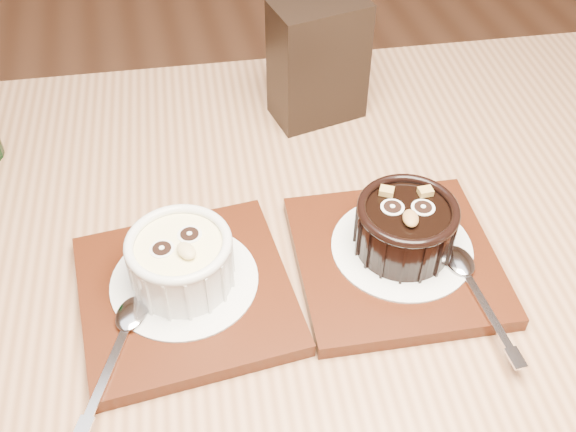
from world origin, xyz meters
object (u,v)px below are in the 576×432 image
ramekin_white (181,259)px  condiment_stand (318,62)px  table (294,360)px  tray_left (186,294)px  ramekin_dark (406,225)px  tray_right (395,260)px

ramekin_white → condiment_stand: (0.18, 0.23, 0.03)m
table → tray_left: tray_left is taller
table → ramekin_dark: 0.18m
tray_right → condiment_stand: bearing=92.2°
tray_left → ramekin_dark: (0.20, 0.00, 0.04)m
ramekin_dark → condiment_stand: bearing=108.2°
ramekin_white → tray_right: bearing=-28.1°
ramekin_white → ramekin_dark: 0.20m
condiment_stand → tray_left: bearing=-127.4°
ramekin_white → tray_right: (0.19, -0.01, -0.04)m
tray_right → condiment_stand: condiment_stand is taller
tray_left → condiment_stand: (0.18, 0.24, 0.06)m
condiment_stand → table: bearing=-108.9°
ramekin_dark → condiment_stand: condiment_stand is taller
tray_right → ramekin_white: bearing=176.2°
condiment_stand → tray_right: bearing=-87.8°
tray_left → tray_right: size_ratio=1.00×
table → condiment_stand: (0.09, 0.27, 0.16)m
ramekin_dark → condiment_stand: 0.24m
table → ramekin_white: ramekin_white is taller
table → ramekin_dark: (0.11, 0.03, 0.14)m
ramekin_white → ramekin_dark: same height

